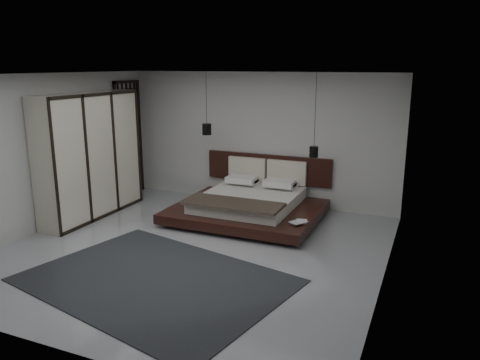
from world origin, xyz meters
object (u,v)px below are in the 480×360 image
at_px(rug, 156,280).
at_px(lattice_screen, 129,139).
at_px(wardrobe, 90,156).
at_px(pendant_left, 207,129).
at_px(bed, 250,203).
at_px(pendant_right, 314,151).

bearing_deg(rug, lattice_screen, 129.48).
bearing_deg(lattice_screen, wardrobe, -81.25).
height_order(wardrobe, rug, wardrobe).
relative_size(pendant_left, rug, 0.36).
distance_m(bed, wardrobe, 3.26).
xyz_separation_m(pendant_right, wardrobe, (-4.07, -1.53, -0.12)).
relative_size(lattice_screen, pendant_right, 1.65).
bearing_deg(rug, wardrobe, 143.74).
relative_size(pendant_left, wardrobe, 0.52).
relative_size(pendant_right, rug, 0.45).
distance_m(lattice_screen, rug, 4.92).
xyz_separation_m(lattice_screen, rug, (3.02, -3.66, -1.29)).
relative_size(pendant_left, pendant_right, 0.81).
height_order(pendant_right, wardrobe, pendant_right).
xyz_separation_m(pendant_right, rug, (-1.31, -3.56, -1.33)).
bearing_deg(pendant_left, lattice_screen, 177.06).
height_order(pendant_right, rug, pendant_right).
bearing_deg(lattice_screen, pendant_left, -2.94).
xyz_separation_m(lattice_screen, pendant_left, (2.04, -0.10, 0.34)).
bearing_deg(bed, pendant_right, 20.99).
distance_m(lattice_screen, pendant_left, 2.07).
distance_m(pendant_right, rug, 4.02).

